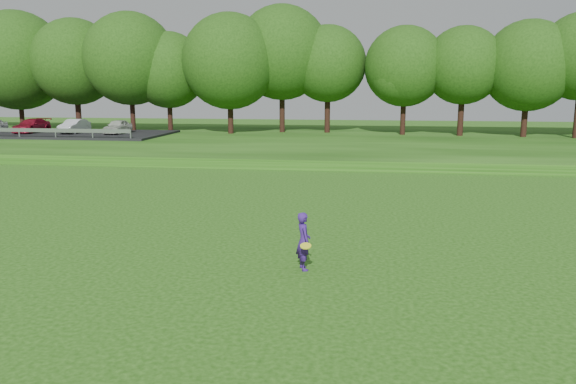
# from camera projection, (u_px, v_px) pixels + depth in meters

# --- Properties ---
(ground) EXTENTS (140.00, 140.00, 0.00)m
(ground) POSITION_uv_depth(u_px,v_px,m) (143.00, 280.00, 13.94)
(ground) COLOR #19430D
(ground) RESTS_ON ground
(berm) EXTENTS (130.00, 30.00, 0.60)m
(berm) POSITION_uv_depth(u_px,v_px,m) (304.00, 141.00, 46.94)
(berm) COLOR #19430D
(berm) RESTS_ON ground
(walking_path) EXTENTS (130.00, 1.60, 0.04)m
(walking_path) POSITION_uv_depth(u_px,v_px,m) (276.00, 167.00, 33.38)
(walking_path) COLOR gray
(walking_path) RESTS_ON ground
(treeline) EXTENTS (104.00, 7.00, 15.00)m
(treeline) POSITION_uv_depth(u_px,v_px,m) (310.00, 48.00, 49.40)
(treeline) COLOR #1A3D0E
(treeline) RESTS_ON berm
(parking_lot) EXTENTS (24.00, 9.00, 1.38)m
(parking_lot) POSITION_uv_depth(u_px,v_px,m) (31.00, 130.00, 49.09)
(parking_lot) COLOR black
(parking_lot) RESTS_ON berm
(woman) EXTENTS (0.56, 0.98, 1.53)m
(woman) POSITION_uv_depth(u_px,v_px,m) (303.00, 241.00, 14.60)
(woman) COLOR #3B1B7B
(woman) RESTS_ON ground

